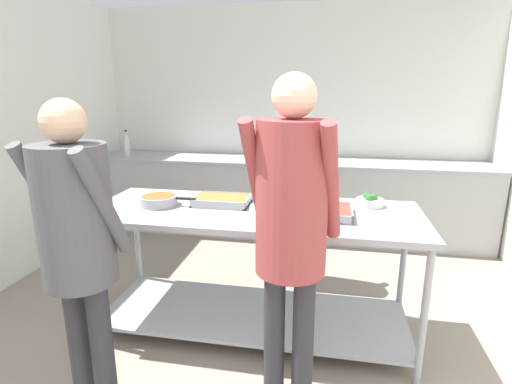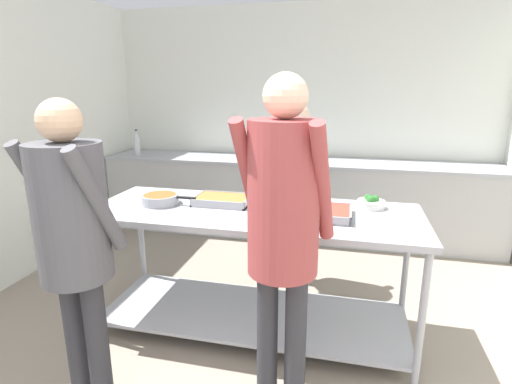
# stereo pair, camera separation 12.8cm
# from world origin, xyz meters

# --- Properties ---
(wall_rear) EXTENTS (4.65, 0.06, 2.65)m
(wall_rear) POSITION_xyz_m (0.00, 4.28, 1.32)
(wall_rear) COLOR silver
(wall_rear) RESTS_ON ground_plane
(back_counter) EXTENTS (4.49, 0.65, 0.91)m
(back_counter) POSITION_xyz_m (-0.00, 3.91, 0.45)
(back_counter) COLOR #A8A8A8
(back_counter) RESTS_ON ground_plane
(serving_counter) EXTENTS (2.24, 0.83, 0.91)m
(serving_counter) POSITION_xyz_m (-0.00, 1.91, 0.62)
(serving_counter) COLOR #9EA0A8
(serving_counter) RESTS_ON ground_plane
(sauce_pan) EXTENTS (0.40, 0.26, 0.07)m
(sauce_pan) POSITION_xyz_m (-0.68, 1.90, 0.95)
(sauce_pan) COLOR #9EA0A8
(sauce_pan) RESTS_ON serving_counter
(serving_tray_roast) EXTENTS (0.39, 0.27, 0.05)m
(serving_tray_roast) POSITION_xyz_m (-0.25, 2.01, 0.94)
(serving_tray_roast) COLOR #9EA0A8
(serving_tray_roast) RESTS_ON serving_counter
(plate_stack) EXTENTS (0.25, 0.25, 0.05)m
(plate_stack) POSITION_xyz_m (0.10, 1.87, 0.94)
(plate_stack) COLOR white
(plate_stack) RESTS_ON serving_counter
(serving_tray_vegetables) EXTENTS (0.39, 0.33, 0.05)m
(serving_tray_vegetables) POSITION_xyz_m (0.46, 1.88, 0.94)
(serving_tray_vegetables) COLOR #9EA0A8
(serving_tray_vegetables) RESTS_ON serving_counter
(broccoli_bowl) EXTENTS (0.19, 0.19, 0.09)m
(broccoli_bowl) POSITION_xyz_m (0.78, 2.15, 0.95)
(broccoli_bowl) COLOR silver
(broccoli_bowl) RESTS_ON serving_counter
(guest_serving_left) EXTENTS (0.51, 0.40, 1.67)m
(guest_serving_left) POSITION_xyz_m (-0.72, 1.04, 1.03)
(guest_serving_left) COLOR #2D2D33
(guest_serving_left) RESTS_ON ground_plane
(guest_serving_right) EXTENTS (0.49, 0.41, 1.79)m
(guest_serving_right) POSITION_xyz_m (0.32, 1.23, 1.11)
(guest_serving_right) COLOR #2D2D33
(guest_serving_right) RESTS_ON ground_plane
(cook_behind_counter) EXTENTS (0.46, 0.36, 1.59)m
(cook_behind_counter) POSITION_xyz_m (0.18, 2.75, 0.98)
(cook_behind_counter) COLOR #2D2D33
(cook_behind_counter) RESTS_ON ground_plane
(water_bottle) EXTENTS (0.07, 0.07, 0.31)m
(water_bottle) POSITION_xyz_m (-1.94, 3.83, 1.05)
(water_bottle) COLOR silver
(water_bottle) RESTS_ON back_counter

